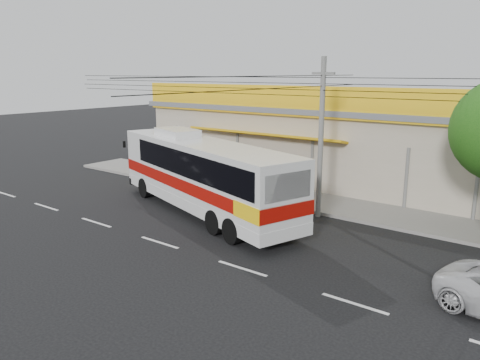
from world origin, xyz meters
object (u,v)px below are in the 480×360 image
object	(u,v)px
coach_bus	(205,172)
utility_pole	(323,86)
motorbike_red	(190,165)
motorbike_dark	(183,169)

from	to	relation	value
coach_bus	utility_pole	distance (m)	6.40
coach_bus	utility_pole	xyz separation A→B (m)	(4.27, 2.83, 3.85)
coach_bus	motorbike_red	world-z (taller)	coach_bus
motorbike_red	motorbike_dark	size ratio (longest dim) A/B	1.26
coach_bus	motorbike_dark	size ratio (longest dim) A/B	8.17
coach_bus	motorbike_dark	distance (m)	7.73
coach_bus	utility_pole	world-z (taller)	utility_pole
motorbike_dark	coach_bus	bearing A→B (deg)	-134.08
motorbike_dark	motorbike_red	bearing A→B (deg)	12.99
motorbike_red	utility_pole	xyz separation A→B (m)	(10.65, -2.86, 5.18)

